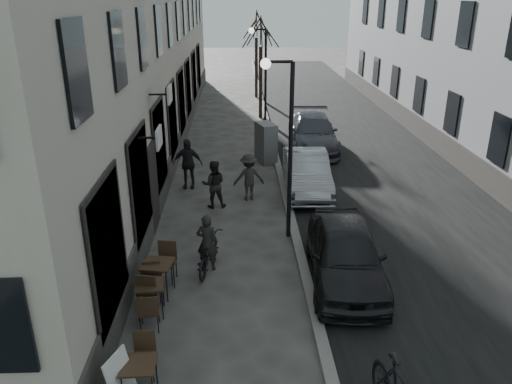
{
  "coord_description": "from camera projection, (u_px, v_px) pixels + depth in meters",
  "views": [
    {
      "loc": [
        -1.46,
        -7.07,
        6.65
      ],
      "look_at": [
        -0.99,
        5.02,
        1.8
      ],
      "focal_mm": 35.0,
      "sensor_mm": 36.0,
      "label": 1
    }
  ],
  "objects": [
    {
      "name": "cyclist_rider",
      "position": [
        207.0,
        242.0,
        12.63
      ],
      "size": [
        0.61,
        0.46,
        1.52
      ],
      "primitive_type": "imported",
      "rotation": [
        0.0,
        0.0,
        2.96
      ],
      "color": "black",
      "rests_on": "ground"
    },
    {
      "name": "kerb",
      "position": [
        272.0,
        140.0,
        23.91
      ],
      "size": [
        0.25,
        60.0,
        0.12
      ],
      "primitive_type": "cube",
      "color": "slate",
      "rests_on": "ground"
    },
    {
      "name": "bistro_set_a",
      "position": [
        140.0,
        377.0,
        8.64
      ],
      "size": [
        0.62,
        1.48,
        0.87
      ],
      "rotation": [
        0.0,
        0.0,
        0.03
      ],
      "color": "#322316",
      "rests_on": "ground"
    },
    {
      "name": "tree_near",
      "position": [
        261.0,
        32.0,
        26.82
      ],
      "size": [
        2.4,
        2.4,
        5.7
      ],
      "color": "black",
      "rests_on": "ground"
    },
    {
      "name": "bistro_set_b",
      "position": [
        150.0,
        296.0,
        10.94
      ],
      "size": [
        0.68,
        1.55,
        0.9
      ],
      "rotation": [
        0.0,
        0.0,
        0.1
      ],
      "color": "#322316",
      "rests_on": "ground"
    },
    {
      "name": "tree_far",
      "position": [
        256.0,
        25.0,
        32.38
      ],
      "size": [
        2.4,
        2.4,
        5.7
      ],
      "color": "black",
      "rests_on": "ground"
    },
    {
      "name": "car_mid",
      "position": [
        307.0,
        172.0,
        17.75
      ],
      "size": [
        1.61,
        4.27,
        1.39
      ],
      "primitive_type": "imported",
      "rotation": [
        0.0,
        0.0,
        -0.03
      ],
      "color": "gray",
      "rests_on": "ground"
    },
    {
      "name": "car_near",
      "position": [
        346.0,
        254.0,
        12.14
      ],
      "size": [
        2.06,
        4.44,
        1.47
      ],
      "primitive_type": "imported",
      "rotation": [
        0.0,
        0.0,
        -0.08
      ],
      "color": "black",
      "rests_on": "ground"
    },
    {
      "name": "pedestrian_far",
      "position": [
        188.0,
        164.0,
        17.96
      ],
      "size": [
        1.11,
        0.53,
        1.83
      ],
      "primitive_type": "imported",
      "rotation": [
        0.0,
        0.0,
        -0.08
      ],
      "color": "black",
      "rests_on": "ground"
    },
    {
      "name": "streetlamp_near",
      "position": [
        285.0,
        131.0,
        13.46
      ],
      "size": [
        0.9,
        0.28,
        5.09
      ],
      "color": "black",
      "rests_on": "ground"
    },
    {
      "name": "bicycle",
      "position": [
        208.0,
        253.0,
        12.74
      ],
      "size": [
        0.92,
        1.84,
        0.93
      ],
      "primitive_type": "imported",
      "rotation": [
        0.0,
        0.0,
        2.96
      ],
      "color": "black",
      "rests_on": "ground"
    },
    {
      "name": "car_far",
      "position": [
        313.0,
        133.0,
        22.57
      ],
      "size": [
        2.41,
        5.26,
        1.49
      ],
      "primitive_type": "imported",
      "rotation": [
        0.0,
        0.0,
        -0.06
      ],
      "color": "#3D3E48",
      "rests_on": "ground"
    },
    {
      "name": "bistro_set_c",
      "position": [
        158.0,
        275.0,
        11.63
      ],
      "size": [
        0.78,
        1.73,
        0.99
      ],
      "rotation": [
        0.0,
        0.0,
        -0.16
      ],
      "color": "#322316",
      "rests_on": "ground"
    },
    {
      "name": "utility_cabinet",
      "position": [
        266.0,
        143.0,
        20.71
      ],
      "size": [
        0.93,
        1.25,
        1.67
      ],
      "primitive_type": "cube",
      "rotation": [
        0.0,
        0.0,
        0.32
      ],
      "color": "slate",
      "rests_on": "ground"
    },
    {
      "name": "streetlamp_far",
      "position": [
        262.0,
        69.0,
        24.59
      ],
      "size": [
        0.9,
        0.28,
        5.09
      ],
      "color": "black",
      "rests_on": "ground"
    },
    {
      "name": "pedestrian_near",
      "position": [
        214.0,
        184.0,
        16.34
      ],
      "size": [
        0.82,
        0.66,
        1.61
      ],
      "primitive_type": "imported",
      "rotation": [
        0.0,
        0.0,
        3.2
      ],
      "color": "black",
      "rests_on": "ground"
    },
    {
      "name": "road",
      "position": [
        347.0,
        141.0,
        24.06
      ],
      "size": [
        7.3,
        60.0,
        0.0
      ],
      "primitive_type": "cube",
      "color": "black",
      "rests_on": "ground"
    },
    {
      "name": "pedestrian_mid",
      "position": [
        249.0,
        177.0,
        16.94
      ],
      "size": [
        1.12,
        0.73,
        1.63
      ],
      "primitive_type": "imported",
      "rotation": [
        0.0,
        0.0,
        3.27
      ],
      "color": "#2A2725",
      "rests_on": "ground"
    }
  ]
}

